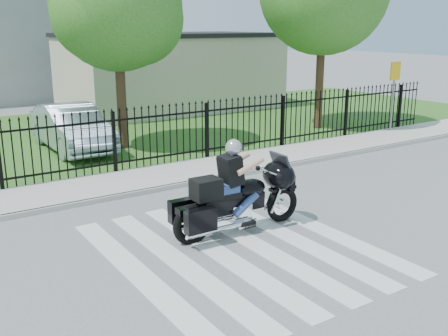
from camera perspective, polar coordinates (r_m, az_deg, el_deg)
ground at (r=9.99m, az=1.49°, el=-8.78°), size 120.00×120.00×0.00m
crosswalk at (r=9.99m, az=1.49°, el=-8.74°), size 5.00×5.50×0.01m
sidewalk at (r=14.11m, az=-10.16°, el=-1.46°), size 40.00×2.00×0.12m
curb at (r=13.23m, az=-8.43°, el=-2.52°), size 40.00×0.12×0.12m
grass_strip at (r=20.57m, az=-17.95°, el=3.18°), size 40.00×12.00×0.02m
iron_fence at (r=14.80m, az=-11.85°, el=2.61°), size 26.00×0.04×1.80m
tree_mid at (r=17.80m, az=-11.61°, el=16.93°), size 4.20×4.20×6.78m
building_low at (r=26.57m, az=-5.86°, el=10.23°), size 10.00×6.00×3.50m
building_low_roof at (r=26.47m, az=-5.98°, el=14.22°), size 10.20×6.20×0.20m
motorcycle_rider at (r=10.48m, az=1.30°, el=-2.85°), size 2.99×0.90×1.98m
parked_car at (r=18.16m, az=-16.23°, el=4.25°), size 1.62×4.60×1.52m
traffic_sign at (r=21.11m, az=18.05°, el=8.91°), size 0.57×0.10×2.61m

